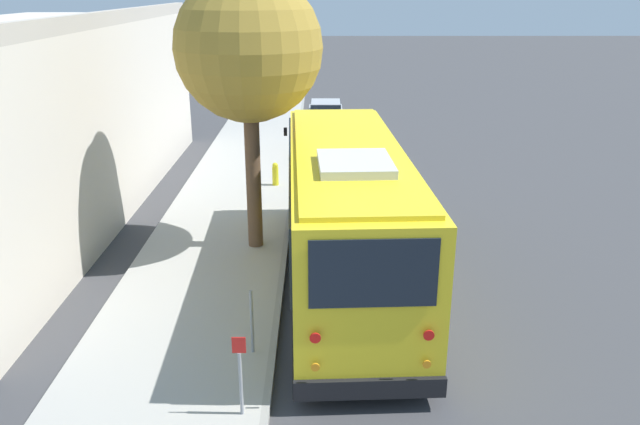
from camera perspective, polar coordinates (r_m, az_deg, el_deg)
name	(u,v)px	position (r m, az deg, el deg)	size (l,w,h in m)	color
ground_plane	(350,276)	(15.47, 2.80, -5.83)	(160.00, 160.00, 0.00)	#3D3D3F
sidewalk_slab	(203,274)	(15.67, -10.62, -5.52)	(80.00, 3.75, 0.15)	#A3A099
curb_strip	(282,274)	(15.44, -3.47, -5.59)	(80.00, 0.14, 0.15)	gray
shuttle_bus	(346,209)	(14.32, 2.43, 0.32)	(9.85, 3.13, 3.55)	yellow
parked_sedan_tan	(327,143)	(26.11, 0.67, 6.41)	(4.38, 1.76, 1.32)	tan
parked_sedan_silver	(326,115)	(32.16, 0.52, 8.94)	(4.24, 1.84, 1.27)	#A8AAAF
street_tree	(249,38)	(15.80, -6.55, 15.57)	(3.62, 3.62, 7.54)	brown
sign_post_near	(240,375)	(10.35, -7.29, -14.52)	(0.06, 0.22, 1.43)	gray
sign_post_far	(252,321)	(11.95, -6.25, -9.88)	(0.06, 0.06, 1.30)	gray
fire_hydrant	(275,174)	(21.91, -4.10, 3.54)	(0.22, 0.22, 0.81)	gold
building_backdrop	(20,121)	(21.34, -25.75, 7.54)	(18.60, 6.69, 6.09)	beige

